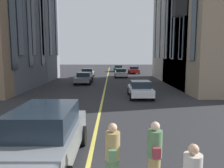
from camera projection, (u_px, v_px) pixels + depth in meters
lane_centre_line at (105, 89)px, 22.69m from camera, size 80.00×0.16×0.01m
car_white_mid at (140, 89)px, 17.99m from camera, size 3.90×1.89×1.40m
car_silver_trailing at (87, 73)px, 34.68m from camera, size 4.40×1.95×1.37m
car_green_parked_a at (118, 68)px, 47.21m from camera, size 4.40×1.95×1.37m
car_white_oncoming at (121, 73)px, 34.87m from camera, size 4.40×1.95×1.37m
car_grey_parked_b at (45, 136)px, 6.83m from camera, size 4.70×2.14×1.88m
car_grey_far at (84, 78)px, 27.04m from camera, size 4.40×1.95×1.37m
car_red_near at (134, 70)px, 41.80m from camera, size 4.40×1.95×1.37m
pedestrian_near at (155, 155)px, 5.70m from camera, size 0.50×0.38×1.78m
pedestrian_companion at (113, 157)px, 5.57m from camera, size 0.50×0.38×1.79m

